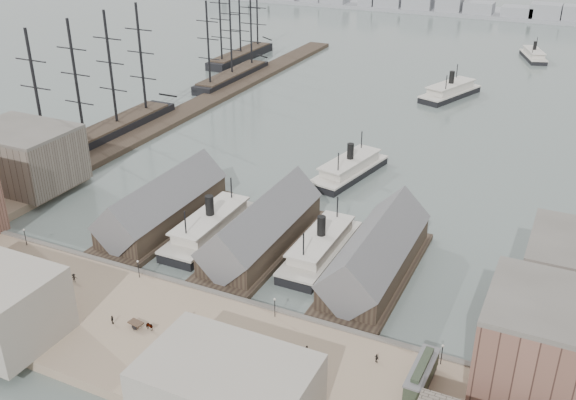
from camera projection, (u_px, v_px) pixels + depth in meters
The scene contains 36 objects.
ground at pixel (223, 286), 127.73m from camera, with size 900.00×900.00×0.00m, color #525F5B.
quay at pixel (164, 339), 111.04m from camera, with size 180.00×30.00×2.00m, color #8D765F.
seawall at pixel (209, 295), 123.00m from camera, with size 180.00×1.20×2.30m, color #59544C.
west_wharf at pixel (203, 103), 234.94m from camera, with size 10.00×220.00×1.60m, color #2D231C.
ferry_shed_west at pixel (163, 206), 149.48m from camera, with size 14.00×42.00×12.60m.
ferry_shed_center at pixel (262, 229), 139.42m from camera, with size 14.00×42.00×12.60m.
ferry_shed_east at pixel (376, 256), 129.36m from camera, with size 14.00×42.00×12.60m.
warehouse_west_back at pixel (24, 157), 165.52m from camera, with size 26.00×20.00×14.00m, color #60564C.
street_bldg_center at pixel (227, 392), 90.94m from camera, with size 24.00×16.00×10.00m, color gray.
lamp_post_far_w at pixel (25, 234), 137.40m from camera, with size 0.44×0.44×3.92m.
lamp_post_near_w at pixel (138, 266), 125.79m from camera, with size 0.44×0.44×3.92m.
lamp_post_near_e at pixel (275, 304), 114.18m from camera, with size 0.44×0.44×3.92m.
lamp_post_far_e at pixel (442, 351), 102.58m from camera, with size 0.44×0.44×3.92m.
far_shore at pixel (495, 10), 398.31m from camera, with size 500.00×40.00×15.72m.
ferry_docked_west at pixel (211, 226), 145.15m from camera, with size 9.00×30.02×10.72m.
ferry_docked_east at pixel (321, 247), 137.14m from camera, with size 8.57×28.55×10.20m.
ferry_open_near at pixel (350, 168), 175.73m from camera, with size 13.82×29.60×10.18m.
ferry_open_mid at pixel (450, 91), 242.92m from camera, with size 18.67×31.20×10.69m.
ferry_open_far at pixel (533, 55), 297.80m from camera, with size 15.28×25.73×8.81m.
sailing_ship_near at pixel (102, 133), 199.96m from camera, with size 9.52×65.56×39.12m.
sailing_ship_mid at pixel (232, 75), 263.38m from camera, with size 8.40×48.53×34.53m.
sailing_ship_far at pixel (241, 54), 296.60m from camera, with size 8.67×48.15×35.63m.
tram at pixel (421, 376), 98.25m from camera, with size 3.12×11.06×3.91m.
horse_cart_left at pixel (27, 258), 132.10m from camera, with size 4.78×2.53×1.50m.
horse_cart_center at pixel (145, 326), 111.60m from camera, with size 4.97×1.84×1.60m.
horse_cart_right at pixel (244, 380), 99.16m from camera, with size 4.73×3.42×1.52m.
pedestrian_1 at pixel (15, 280), 124.58m from camera, with size 0.78×0.60×1.60m, color black.
pedestrian_2 at pixel (74, 278), 125.14m from camera, with size 1.18×0.68×1.83m, color black.
pedestrian_3 at pixel (112, 320), 113.10m from camera, with size 0.98×0.41×1.67m, color black.
pedestrian_4 at pixel (188, 316), 113.93m from camera, with size 0.86×0.56×1.77m, color black.
pedestrian_5 at pixel (213, 342), 107.68m from camera, with size 0.58×0.43×1.60m, color black.
pedestrian_6 at pixel (307, 350), 105.78m from camera, with size 0.78×0.61×1.60m, color black.
pedestrian_7 at pixel (293, 380), 99.19m from camera, with size 1.02×0.58×1.57m, color black.
pedestrian_8 at pixel (377, 358), 103.81m from camera, with size 0.95×0.39×1.62m, color black.
pedestrian_10 at pixel (218, 337), 108.72m from camera, with size 0.77×0.60×1.58m, color black.
pedestrian_11 at pixel (301, 356), 104.45m from camera, with size 0.94×0.39×1.60m, color black.
Camera 1 is at (57.84, -91.46, 71.19)m, focal length 40.00 mm.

